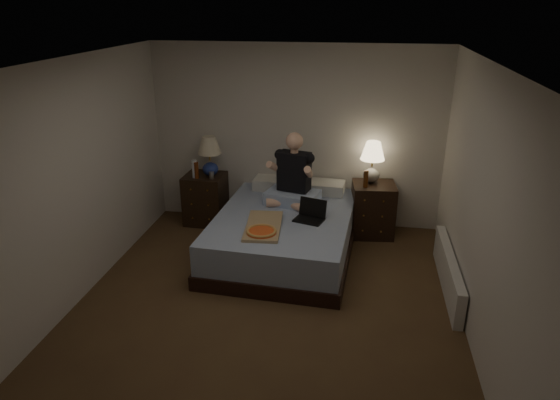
% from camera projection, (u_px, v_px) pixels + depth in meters
% --- Properties ---
extents(floor, '(4.00, 4.50, 0.00)m').
position_uv_depth(floor, '(266.00, 306.00, 5.27)').
color(floor, brown).
rests_on(floor, ground).
extents(ceiling, '(4.00, 4.50, 0.00)m').
position_uv_depth(ceiling, '(263.00, 62.00, 4.33)').
color(ceiling, white).
rests_on(ceiling, ground).
extents(wall_back, '(4.00, 0.00, 2.50)m').
position_uv_depth(wall_back, '(296.00, 137.00, 6.86)').
color(wall_back, beige).
rests_on(wall_back, ground).
extents(wall_front, '(4.00, 0.00, 2.50)m').
position_uv_depth(wall_front, '(187.00, 344.00, 2.74)').
color(wall_front, beige).
rests_on(wall_front, ground).
extents(wall_left, '(0.00, 4.50, 2.50)m').
position_uv_depth(wall_left, '(73.00, 184.00, 5.10)').
color(wall_left, beige).
rests_on(wall_left, ground).
extents(wall_right, '(0.00, 4.50, 2.50)m').
position_uv_depth(wall_right, '(482.00, 209.00, 4.50)').
color(wall_right, beige).
rests_on(wall_right, ground).
extents(bed, '(1.74, 2.25, 0.54)m').
position_uv_depth(bed, '(284.00, 234.00, 6.27)').
color(bed, '#5472A8').
rests_on(bed, floor).
extents(nightstand_left, '(0.56, 0.51, 0.72)m').
position_uv_depth(nightstand_left, '(206.00, 199.00, 7.14)').
color(nightstand_left, black).
rests_on(nightstand_left, floor).
extents(nightstand_right, '(0.61, 0.56, 0.73)m').
position_uv_depth(nightstand_right, '(373.00, 210.00, 6.76)').
color(nightstand_right, black).
rests_on(nightstand_right, floor).
extents(lamp_left, '(0.39, 0.39, 0.56)m').
position_uv_depth(lamp_left, '(210.00, 156.00, 6.89)').
color(lamp_left, navy).
rests_on(lamp_left, nightstand_left).
extents(lamp_right, '(0.40, 0.40, 0.56)m').
position_uv_depth(lamp_right, '(372.00, 162.00, 6.60)').
color(lamp_right, gray).
rests_on(lamp_right, nightstand_right).
extents(water_bottle, '(0.07, 0.07, 0.25)m').
position_uv_depth(water_bottle, '(195.00, 169.00, 6.86)').
color(water_bottle, silver).
rests_on(water_bottle, nightstand_left).
extents(soda_can, '(0.07, 0.07, 0.10)m').
position_uv_depth(soda_can, '(212.00, 175.00, 6.85)').
color(soda_can, '#ABABA6').
rests_on(soda_can, nightstand_left).
extents(beer_bottle_left, '(0.06, 0.06, 0.23)m').
position_uv_depth(beer_bottle_left, '(196.00, 170.00, 6.84)').
color(beer_bottle_left, '#5E280D').
rests_on(beer_bottle_left, nightstand_left).
extents(beer_bottle_right, '(0.06, 0.06, 0.23)m').
position_uv_depth(beer_bottle_right, '(366.00, 179.00, 6.49)').
color(beer_bottle_right, '#592B0C').
rests_on(beer_bottle_right, nightstand_right).
extents(person, '(0.77, 0.67, 0.93)m').
position_uv_depth(person, '(293.00, 169.00, 6.34)').
color(person, black).
rests_on(person, bed).
extents(laptop, '(0.41, 0.37, 0.24)m').
position_uv_depth(laptop, '(309.00, 212.00, 5.94)').
color(laptop, black).
rests_on(laptop, bed).
extents(pizza_box, '(0.46, 0.79, 0.08)m').
position_uv_depth(pizza_box, '(261.00, 232.00, 5.60)').
color(pizza_box, tan).
rests_on(pizza_box, bed).
extents(radiator, '(0.10, 1.60, 0.40)m').
position_uv_depth(radiator, '(448.00, 272.00, 5.53)').
color(radiator, silver).
rests_on(radiator, floor).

